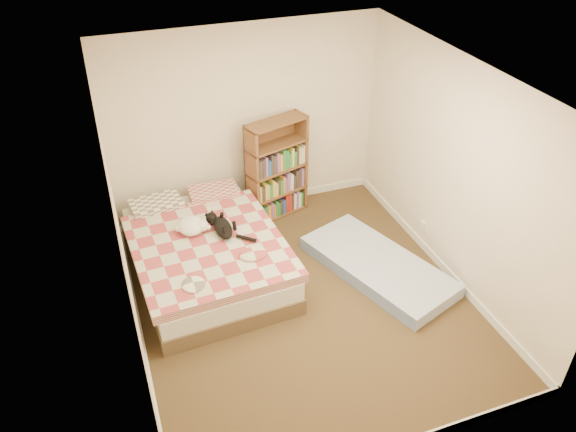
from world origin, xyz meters
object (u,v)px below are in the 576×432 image
object	(u,v)px
bed	(205,252)
floor_mattress	(378,266)
bookshelf	(276,179)
black_cat	(223,226)
white_dog	(192,226)

from	to	relation	value
bed	floor_mattress	size ratio (longest dim) A/B	1.24
bed	bookshelf	size ratio (longest dim) A/B	1.67
bed	floor_mattress	distance (m)	2.01
black_cat	bed	bearing A→B (deg)	153.81
bed	white_dog	size ratio (longest dim) A/B	5.60
white_dog	bookshelf	bearing A→B (deg)	15.44
floor_mattress	white_dog	size ratio (longest dim) A/B	4.51
bed	white_dog	world-z (taller)	white_dog
bookshelf	black_cat	xyz separation A→B (m)	(-0.95, -0.90, 0.08)
bed	black_cat	distance (m)	0.40
bed	black_cat	xyz separation A→B (m)	(0.22, -0.02, 0.33)
floor_mattress	bookshelf	bearing A→B (deg)	94.29
bed	white_dog	distance (m)	0.37
floor_mattress	bed	bearing A→B (deg)	139.71
black_cat	floor_mattress	bearing A→B (deg)	-42.99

